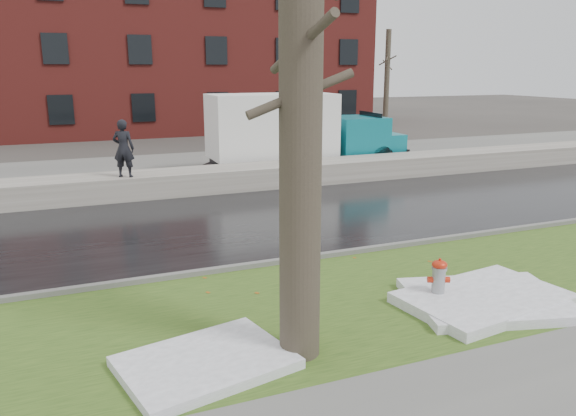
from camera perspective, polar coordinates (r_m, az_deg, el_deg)
name	(u,v)px	position (r m, az deg, el deg)	size (l,w,h in m)	color
ground	(340,275)	(11.26, 5.29, -6.83)	(120.00, 120.00, 0.00)	#47423D
verge	(372,298)	(10.25, 8.56, -8.99)	(60.00, 4.50, 0.04)	#284617
sidewalk	(535,413)	(7.66, 23.84, -18.54)	(60.00, 3.00, 0.05)	slate
road	(263,220)	(15.19, -2.59, -1.20)	(60.00, 7.00, 0.03)	black
parking_lot	(192,169)	(23.18, -9.77, 3.93)	(60.00, 9.00, 0.03)	slate
curb	(318,257)	(12.08, 3.09, -4.98)	(60.00, 0.15, 0.14)	slate
snowbank	(220,179)	(19.01, -6.92, 2.94)	(60.00, 1.60, 0.75)	#A49F96
brick_building	(160,53)	(39.92, -12.83, 15.13)	(26.00, 12.00, 10.00)	maroon
bg_tree_center	(31,80)	(35.32, -24.66, 11.71)	(1.40, 1.62, 6.50)	brown
bg_tree_right	(387,78)	(39.34, 10.02, 12.85)	(1.40, 1.62, 6.50)	brown
fire_hydrant	(439,279)	(10.10, 15.05, -6.96)	(0.39, 0.38, 0.80)	gray
tree	(301,100)	(7.31, 1.31, 10.93)	(1.47, 1.76, 7.08)	brown
box_truck	(296,131)	(22.12, 0.77, 7.85)	(9.19, 2.30, 3.06)	black
worker	(124,148)	(17.83, -16.37, 5.83)	(0.64, 0.42, 1.76)	black
snow_patch_near	(488,300)	(10.37, 19.61, -8.79)	(2.60, 2.00, 0.16)	white
snow_patch_far	(206,363)	(7.99, -8.37, -15.27)	(2.20, 1.60, 0.14)	white
snow_patch_side	(484,299)	(10.38, 19.29, -8.69)	(2.80, 1.80, 0.18)	white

